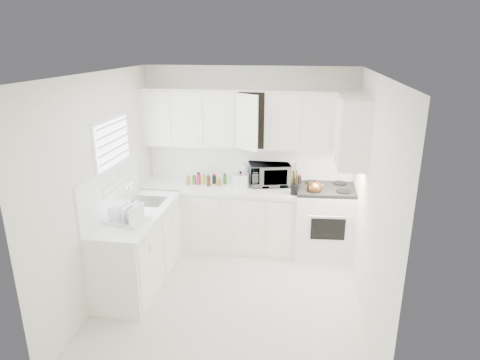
% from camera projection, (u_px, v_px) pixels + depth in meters
% --- Properties ---
extents(floor, '(3.20, 3.20, 0.00)m').
position_uv_depth(floor, '(231.00, 297.00, 5.03)').
color(floor, silver).
rests_on(floor, ground).
extents(ceiling, '(3.20, 3.20, 0.00)m').
position_uv_depth(ceiling, '(229.00, 74.00, 4.21)').
color(ceiling, white).
rests_on(ceiling, ground).
extents(wall_back, '(3.00, 0.00, 3.00)m').
position_uv_depth(wall_back, '(249.00, 158.00, 6.12)').
color(wall_back, white).
rests_on(wall_back, ground).
extents(wall_front, '(3.00, 0.00, 3.00)m').
position_uv_depth(wall_front, '(193.00, 269.00, 3.12)').
color(wall_front, white).
rests_on(wall_front, ground).
extents(wall_left, '(0.00, 3.20, 3.20)m').
position_uv_depth(wall_left, '(102.00, 188.00, 4.84)').
color(wall_left, white).
rests_on(wall_left, ground).
extents(wall_right, '(0.00, 3.20, 3.20)m').
position_uv_depth(wall_right, '(371.00, 203.00, 4.41)').
color(wall_right, white).
rests_on(wall_right, ground).
extents(window_blinds, '(0.06, 0.96, 1.06)m').
position_uv_depth(window_blinds, '(115.00, 160.00, 5.09)').
color(window_blinds, white).
rests_on(window_blinds, wall_left).
extents(lower_cabinets_back, '(2.22, 0.60, 0.90)m').
position_uv_depth(lower_cabinets_back, '(220.00, 218.00, 6.16)').
color(lower_cabinets_back, white).
rests_on(lower_cabinets_back, floor).
extents(lower_cabinets_left, '(0.60, 1.60, 0.90)m').
position_uv_depth(lower_cabinets_left, '(139.00, 248.00, 5.25)').
color(lower_cabinets_left, white).
rests_on(lower_cabinets_left, floor).
extents(countertop_back, '(2.24, 0.64, 0.05)m').
position_uv_depth(countertop_back, '(219.00, 187.00, 6.01)').
color(countertop_back, white).
rests_on(countertop_back, lower_cabinets_back).
extents(countertop_left, '(0.64, 1.62, 0.05)m').
position_uv_depth(countertop_left, '(137.00, 213.00, 5.10)').
color(countertop_left, white).
rests_on(countertop_left, lower_cabinets_left).
extents(backsplash_back, '(2.98, 0.02, 0.55)m').
position_uv_depth(backsplash_back, '(249.00, 163.00, 6.14)').
color(backsplash_back, white).
rests_on(backsplash_back, wall_back).
extents(backsplash_left, '(0.02, 1.60, 0.55)m').
position_uv_depth(backsplash_left, '(111.00, 189.00, 5.05)').
color(backsplash_left, white).
rests_on(backsplash_left, wall_left).
extents(upper_cabinets_back, '(3.00, 0.33, 0.80)m').
position_uv_depth(upper_cabinets_back, '(248.00, 147.00, 5.91)').
color(upper_cabinets_back, white).
rests_on(upper_cabinets_back, wall_back).
extents(upper_cabinets_right, '(0.33, 0.90, 0.80)m').
position_uv_depth(upper_cabinets_right, '(349.00, 163.00, 5.14)').
color(upper_cabinets_right, white).
rests_on(upper_cabinets_right, wall_right).
extents(sink, '(0.42, 0.38, 0.30)m').
position_uv_depth(sink, '(147.00, 193.00, 5.38)').
color(sink, gray).
rests_on(sink, countertop_left).
extents(stove, '(0.88, 0.74, 1.29)m').
position_uv_depth(stove, '(325.00, 212.00, 5.88)').
color(stove, white).
rests_on(stove, floor).
extents(tea_kettle, '(0.28, 0.25, 0.23)m').
position_uv_depth(tea_kettle, '(314.00, 187.00, 5.62)').
color(tea_kettle, brown).
rests_on(tea_kettle, stove).
extents(frying_pan, '(0.26, 0.44, 0.04)m').
position_uv_depth(frying_pan, '(340.00, 187.00, 5.90)').
color(frying_pan, black).
rests_on(frying_pan, stove).
extents(microwave, '(0.63, 0.44, 0.39)m').
position_uv_depth(microwave, '(269.00, 172.00, 5.99)').
color(microwave, gray).
rests_on(microwave, countertop_back).
extents(rice_cooker, '(0.28, 0.28, 0.24)m').
position_uv_depth(rice_cooker, '(241.00, 179.00, 5.91)').
color(rice_cooker, white).
rests_on(rice_cooker, countertop_back).
extents(paper_towel, '(0.12, 0.12, 0.27)m').
position_uv_depth(paper_towel, '(245.00, 174.00, 6.10)').
color(paper_towel, white).
rests_on(paper_towel, countertop_back).
extents(utensil_crock, '(0.15, 0.15, 0.35)m').
position_uv_depth(utensil_crock, '(295.00, 182.00, 5.61)').
color(utensil_crock, black).
rests_on(utensil_crock, countertop_back).
extents(dish_rack, '(0.49, 0.41, 0.24)m').
position_uv_depth(dish_rack, '(126.00, 212.00, 4.77)').
color(dish_rack, white).
rests_on(dish_rack, countertop_left).
extents(spice_left_0, '(0.06, 0.06, 0.13)m').
position_uv_depth(spice_left_0, '(190.00, 177.00, 6.17)').
color(spice_left_0, olive).
rests_on(spice_left_0, countertop_back).
extents(spice_left_1, '(0.06, 0.06, 0.13)m').
position_uv_depth(spice_left_1, '(194.00, 179.00, 6.07)').
color(spice_left_1, '#3F7727').
rests_on(spice_left_1, countertop_back).
extents(spice_left_2, '(0.06, 0.06, 0.13)m').
position_uv_depth(spice_left_2, '(200.00, 178.00, 6.15)').
color(spice_left_2, '#BB1845').
rests_on(spice_left_2, countertop_back).
extents(spice_left_3, '(0.06, 0.06, 0.13)m').
position_uv_depth(spice_left_3, '(204.00, 180.00, 6.05)').
color(spice_left_3, '#B2C62E').
rests_on(spice_left_3, countertop_back).
extents(spice_left_4, '(0.06, 0.06, 0.13)m').
position_uv_depth(spice_left_4, '(210.00, 178.00, 6.12)').
color(spice_left_4, '#4D2616').
rests_on(spice_left_4, countertop_back).
extents(spice_left_5, '(0.06, 0.06, 0.13)m').
position_uv_depth(spice_left_5, '(214.00, 180.00, 6.03)').
color(spice_left_5, black).
rests_on(spice_left_5, countertop_back).
extents(spice_left_6, '(0.06, 0.06, 0.13)m').
position_uv_depth(spice_left_6, '(220.00, 179.00, 6.10)').
color(spice_left_6, olive).
rests_on(spice_left_6, countertop_back).
extents(spice_left_7, '(0.06, 0.06, 0.13)m').
position_uv_depth(spice_left_7, '(224.00, 181.00, 6.01)').
color(spice_left_7, '#3F7727').
rests_on(spice_left_7, countertop_back).
extents(sauce_right_0, '(0.06, 0.06, 0.19)m').
position_uv_depth(sauce_right_0, '(288.00, 179.00, 5.99)').
color(sauce_right_0, '#BB1845').
rests_on(sauce_right_0, countertop_back).
extents(sauce_right_1, '(0.06, 0.06, 0.19)m').
position_uv_depth(sauce_right_1, '(292.00, 181.00, 5.92)').
color(sauce_right_1, '#B2C62E').
rests_on(sauce_right_1, countertop_back).
extents(sauce_right_2, '(0.06, 0.06, 0.19)m').
position_uv_depth(sauce_right_2, '(296.00, 179.00, 5.97)').
color(sauce_right_2, '#4D2616').
rests_on(sauce_right_2, countertop_back).
extents(sauce_right_3, '(0.06, 0.06, 0.19)m').
position_uv_depth(sauce_right_3, '(300.00, 181.00, 5.91)').
color(sauce_right_3, black).
rests_on(sauce_right_3, countertop_back).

